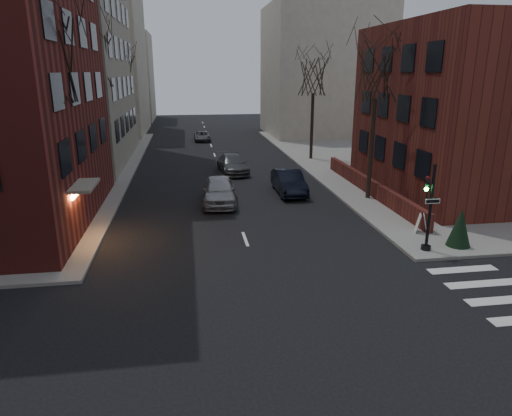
{
  "coord_description": "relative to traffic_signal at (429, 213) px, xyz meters",
  "views": [
    {
      "loc": [
        -2.66,
        -9.15,
        8.05
      ],
      "look_at": [
        0.34,
        10.67,
        2.0
      ],
      "focal_mm": 32.0,
      "sensor_mm": 36.0,
      "label": 1
    }
  ],
  "objects": [
    {
      "name": "streetlamp_near",
      "position": [
        -16.14,
        13.01,
        2.33
      ],
      "size": [
        0.36,
        0.36,
        6.28
      ],
      "color": "black",
      "rests_on": "sidewalk_far_left"
    },
    {
      "name": "car_lane_gray",
      "position": [
        -6.98,
        18.44,
        -1.17
      ],
      "size": [
        2.49,
        5.23,
        1.47
      ],
      "primitive_type": "imported",
      "rotation": [
        0.0,
        0.0,
        0.09
      ],
      "color": "#424347",
      "rests_on": "ground"
    },
    {
      "name": "building_right_brick",
      "position": [
        8.56,
        10.01,
        3.59
      ],
      "size": [
        12.0,
        14.0,
        11.0
      ],
      "primitive_type": "cube",
      "color": "#5A221A",
      "rests_on": "ground"
    },
    {
      "name": "tree_left_b",
      "position": [
        -16.74,
        17.01,
        7.0
      ],
      "size": [
        4.4,
        4.4,
        10.8
      ],
      "color": "#2D231C",
      "rests_on": "sidewalk_far_left"
    },
    {
      "name": "low_wall_right",
      "position": [
        1.36,
        10.01,
        -1.26
      ],
      "size": [
        0.35,
        16.0,
        1.0
      ],
      "primitive_type": "cube",
      "color": "#5A221A",
      "rests_on": "sidewalk_far_right"
    },
    {
      "name": "ground",
      "position": [
        -7.94,
        -8.99,
        -1.91
      ],
      "size": [
        160.0,
        160.0,
        0.0
      ],
      "primitive_type": "plane",
      "color": "black",
      "rests_on": "ground"
    },
    {
      "name": "building_distant_lb",
      "position": [
        -20.94,
        63.01,
        5.09
      ],
      "size": [
        10.0,
        12.0,
        14.0
      ],
      "primitive_type": "cube",
      "color": "#BEB5A0",
      "rests_on": "ground"
    },
    {
      "name": "tree_right_b",
      "position": [
        0.86,
        23.01,
        5.68
      ],
      "size": [
        3.74,
        3.74,
        9.18
      ],
      "color": "#2D231C",
      "rests_on": "sidewalk_far_right"
    },
    {
      "name": "car_lane_far",
      "position": [
        -8.78,
        36.7,
        -1.35
      ],
      "size": [
        1.9,
        4.05,
        1.12
      ],
      "primitive_type": "imported",
      "rotation": [
        0.0,
        0.0,
        0.01
      ],
      "color": "#46454B",
      "rests_on": "ground"
    },
    {
      "name": "tree_left_c",
      "position": [
        -16.74,
        31.01,
        6.12
      ],
      "size": [
        3.96,
        3.96,
        9.72
      ],
      "color": "#2D231C",
      "rests_on": "sidewalk_far_left"
    },
    {
      "name": "evergreen_shrub",
      "position": [
        1.8,
        0.24,
        -0.85
      ],
      "size": [
        1.25,
        1.25,
        1.81
      ],
      "primitive_type": "cone",
      "rotation": [
        0.0,
        0.0,
        -0.16
      ],
      "color": "black",
      "rests_on": "sidewalk_far_right"
    },
    {
      "name": "building_distant_la",
      "position": [
        -22.94,
        46.01,
        7.09
      ],
      "size": [
        14.0,
        16.0,
        18.0
      ],
      "primitive_type": "cube",
      "color": "#BEB5A0",
      "rests_on": "ground"
    },
    {
      "name": "sandwich_board",
      "position": [
        1.02,
        2.32,
        -1.27
      ],
      "size": [
        0.62,
        0.72,
        0.97
      ],
      "primitive_type": "cube",
      "rotation": [
        0.0,
        0.0,
        -0.38
      ],
      "color": "white",
      "rests_on": "sidewalk_far_right"
    },
    {
      "name": "building_distant_ra",
      "position": [
        7.06,
        41.01,
        6.09
      ],
      "size": [
        14.0,
        14.0,
        16.0
      ],
      "primitive_type": "cube",
      "color": "#BEB5A0",
      "rests_on": "ground"
    },
    {
      "name": "traffic_signal",
      "position": [
        0.0,
        0.0,
        0.0
      ],
      "size": [
        0.76,
        0.44,
        4.0
      ],
      "color": "black",
      "rests_on": "sidewalk_far_right"
    },
    {
      "name": "tree_left_a",
      "position": [
        -16.74,
        5.01,
        6.56
      ],
      "size": [
        4.18,
        4.18,
        10.26
      ],
      "color": "#2D231C",
      "rests_on": "sidewalk_far_left"
    },
    {
      "name": "car_lane_silver",
      "position": [
        -8.74,
        9.54,
        -1.06
      ],
      "size": [
        2.34,
        5.12,
        1.7
      ],
      "primitive_type": "imported",
      "rotation": [
        0.0,
        0.0,
        -0.07
      ],
      "color": "#97979C",
      "rests_on": "ground"
    },
    {
      "name": "tree_right_a",
      "position": [
        0.86,
        9.01,
        6.12
      ],
      "size": [
        3.96,
        3.96,
        9.72
      ],
      "color": "#2D231C",
      "rests_on": "sidewalk_far_right"
    },
    {
      "name": "parked_sedan",
      "position": [
        -3.87,
        11.36,
        -1.11
      ],
      "size": [
        1.7,
        4.85,
        1.6
      ],
      "primitive_type": "imported",
      "rotation": [
        0.0,
        0.0,
        -0.0
      ],
      "color": "black",
      "rests_on": "ground"
    },
    {
      "name": "streetlamp_far",
      "position": [
        -16.14,
        33.01,
        2.33
      ],
      "size": [
        0.36,
        0.36,
        6.28
      ],
      "color": "black",
      "rests_on": "sidewalk_far_left"
    }
  ]
}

